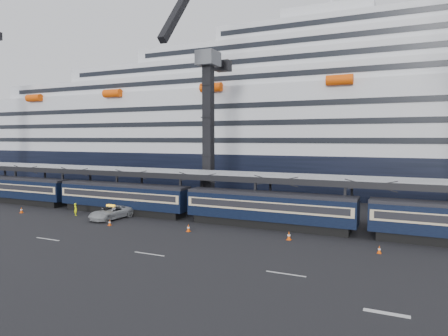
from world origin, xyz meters
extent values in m
plane|color=black|center=(0.00, 0.00, 0.00)|extent=(260.00, 260.00, 0.00)
cube|color=beige|center=(-26.00, -4.00, 0.01)|extent=(3.00, 0.15, 0.02)
cube|color=beige|center=(-14.00, -4.00, 0.01)|extent=(3.00, 0.15, 0.02)
cube|color=beige|center=(-2.00, -4.00, 0.01)|extent=(3.00, 0.15, 0.02)
cube|color=beige|center=(5.00, -8.00, 0.01)|extent=(2.50, 0.40, 0.02)
cube|color=black|center=(-48.00, 10.00, 0.45)|extent=(17.48, 2.40, 0.90)
cube|color=black|center=(-48.00, 10.00, 2.25)|extent=(19.00, 2.80, 2.70)
cube|color=beige|center=(-48.00, 10.00, 2.55)|extent=(18.62, 2.92, 1.05)
cube|color=black|center=(-48.00, 10.00, 2.60)|extent=(17.86, 2.98, 0.70)
cube|color=black|center=(-48.00, 10.00, 3.75)|extent=(19.00, 2.50, 0.35)
cube|color=black|center=(-28.00, 10.00, 0.45)|extent=(17.48, 2.40, 0.90)
cube|color=black|center=(-28.00, 10.00, 2.25)|extent=(19.00, 2.80, 2.70)
cube|color=beige|center=(-28.00, 10.00, 2.55)|extent=(18.62, 2.92, 1.05)
cube|color=black|center=(-28.00, 10.00, 2.60)|extent=(17.86, 2.98, 0.70)
cube|color=black|center=(-28.00, 10.00, 3.75)|extent=(19.00, 2.50, 0.35)
cube|color=black|center=(-8.00, 10.00, 0.45)|extent=(17.48, 2.40, 0.90)
cube|color=black|center=(-8.00, 10.00, 2.25)|extent=(19.00, 2.80, 2.70)
cube|color=beige|center=(-8.00, 10.00, 2.55)|extent=(18.62, 2.92, 1.05)
cube|color=black|center=(-8.00, 10.00, 2.60)|extent=(17.86, 2.98, 0.70)
cube|color=black|center=(-8.00, 10.00, 3.75)|extent=(19.00, 2.50, 0.35)
cube|color=gray|center=(0.00, 14.00, 5.40)|extent=(130.00, 6.00, 0.25)
cube|color=black|center=(0.00, 11.00, 5.10)|extent=(130.00, 0.25, 0.70)
cube|color=black|center=(0.00, 17.00, 5.10)|extent=(130.00, 0.25, 0.70)
cube|color=black|center=(-60.00, 16.80, 2.70)|extent=(0.25, 0.25, 5.40)
cube|color=black|center=(-50.00, 11.20, 2.70)|extent=(0.25, 0.25, 5.40)
cube|color=black|center=(-50.00, 16.80, 2.70)|extent=(0.25, 0.25, 5.40)
cube|color=black|center=(-40.00, 11.20, 2.70)|extent=(0.25, 0.25, 5.40)
cube|color=black|center=(-40.00, 16.80, 2.70)|extent=(0.25, 0.25, 5.40)
cube|color=black|center=(-30.00, 11.20, 2.70)|extent=(0.25, 0.25, 5.40)
cube|color=black|center=(-30.00, 16.80, 2.70)|extent=(0.25, 0.25, 5.40)
cube|color=black|center=(-20.00, 11.20, 2.70)|extent=(0.25, 0.25, 5.40)
cube|color=black|center=(-20.00, 16.80, 2.70)|extent=(0.25, 0.25, 5.40)
cube|color=black|center=(-10.00, 11.20, 2.70)|extent=(0.25, 0.25, 5.40)
cube|color=black|center=(-10.00, 16.80, 2.70)|extent=(0.25, 0.25, 5.40)
cube|color=black|center=(0.00, 11.20, 2.70)|extent=(0.25, 0.25, 5.40)
cube|color=black|center=(0.00, 16.80, 2.70)|extent=(0.25, 0.25, 5.40)
cube|color=black|center=(0.00, 46.00, 3.50)|extent=(200.00, 28.00, 7.00)
cube|color=silver|center=(0.00, 46.00, 13.00)|extent=(190.00, 26.88, 12.00)
cube|color=silver|center=(0.00, 46.00, 20.50)|extent=(160.00, 24.64, 3.00)
cube|color=black|center=(0.00, 33.63, 20.50)|extent=(153.60, 0.12, 0.90)
cube|color=silver|center=(0.00, 46.00, 23.50)|extent=(124.00, 21.84, 3.00)
cube|color=black|center=(0.00, 35.03, 23.50)|extent=(119.04, 0.12, 0.90)
cube|color=silver|center=(0.00, 46.00, 26.50)|extent=(90.00, 19.04, 3.00)
cube|color=black|center=(0.00, 36.43, 26.50)|extent=(86.40, 0.12, 0.90)
cube|color=silver|center=(0.00, 46.00, 29.50)|extent=(56.00, 16.24, 3.00)
cube|color=black|center=(0.00, 37.83, 29.50)|extent=(53.76, 0.12, 0.90)
cube|color=silver|center=(-8.00, 46.00, 32.00)|extent=(16.00, 12.00, 2.50)
cylinder|color=#F55007|center=(-70.00, 31.96, 18.80)|extent=(4.00, 1.60, 1.60)
cylinder|color=#F55007|center=(-48.00, 31.96, 18.80)|extent=(4.00, 1.60, 1.60)
cylinder|color=#F55007|center=(-26.00, 31.96, 18.80)|extent=(4.00, 1.60, 1.60)
cylinder|color=#F55007|center=(-4.00, 31.96, 18.80)|extent=(4.00, 1.60, 1.60)
cube|color=#52555A|center=(-20.00, 19.00, 1.00)|extent=(4.50, 4.50, 2.00)
cube|color=black|center=(-20.00, 19.00, 11.00)|extent=(1.30, 1.30, 18.00)
cube|color=#52555A|center=(-20.00, 19.00, 21.00)|extent=(2.60, 3.20, 2.00)
cube|color=black|center=(-20.00, 21.52, 21.00)|extent=(0.90, 5.04, 0.90)
cube|color=black|center=(-20.00, 24.04, 20.80)|extent=(2.20, 1.60, 1.60)
imported|color=#9DA0A4|center=(-26.96, 6.30, 0.80)|extent=(3.15, 6.00, 1.61)
imported|color=#E1F20C|center=(-32.54, 6.15, 0.80)|extent=(0.69, 0.60, 1.59)
cube|color=#F55007|center=(-40.42, 4.49, 0.02)|extent=(0.40, 0.40, 0.04)
cone|color=#F55007|center=(-40.42, 4.49, 0.43)|extent=(0.34, 0.34, 0.77)
cylinder|color=white|center=(-40.42, 4.49, 0.43)|extent=(0.29, 0.29, 0.13)
cube|color=#F55007|center=(-24.66, 3.39, 0.02)|extent=(0.34, 0.34, 0.04)
cone|color=#F55007|center=(-24.66, 3.39, 0.36)|extent=(0.29, 0.29, 0.65)
cylinder|color=white|center=(-24.66, 3.39, 0.36)|extent=(0.24, 0.24, 0.11)
cube|color=#F55007|center=(-15.06, 4.56, 0.02)|extent=(0.40, 0.40, 0.04)
cone|color=#F55007|center=(-15.06, 4.56, 0.43)|extent=(0.34, 0.34, 0.77)
cylinder|color=white|center=(-15.06, 4.56, 0.43)|extent=(0.29, 0.29, 0.13)
cube|color=#F55007|center=(-4.44, 5.63, 0.02)|extent=(0.43, 0.43, 0.05)
cone|color=#F55007|center=(-4.44, 5.63, 0.45)|extent=(0.36, 0.36, 0.81)
cylinder|color=white|center=(-4.44, 5.63, 0.45)|extent=(0.30, 0.30, 0.14)
cube|color=#F55007|center=(3.85, 4.43, 0.02)|extent=(0.35, 0.35, 0.04)
cone|color=#F55007|center=(3.85, 4.43, 0.37)|extent=(0.29, 0.29, 0.66)
cylinder|color=white|center=(3.85, 4.43, 0.37)|extent=(0.25, 0.25, 0.11)
camera|label=1|loc=(5.78, -31.70, 9.90)|focal=32.00mm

